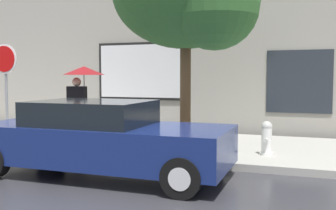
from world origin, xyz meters
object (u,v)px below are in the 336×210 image
Objects in this scene: parked_car at (101,138)px; fire_hydrant at (267,138)px; stop_sign at (5,73)px; pedestrian_with_umbrella at (82,81)px.

parked_car is 6.39× the size of fire_hydrant.
parked_car is 1.86× the size of stop_sign.
pedestrian_with_umbrella is at bearing 128.16° from parked_car.
stop_sign reaches higher than fire_hydrant.
parked_car is at bearing -24.55° from stop_sign.
fire_hydrant is at bearing 38.60° from parked_car.
pedestrian_with_umbrella reaches higher than parked_car.
pedestrian_with_umbrella is at bearing 22.05° from stop_sign.
pedestrian_with_umbrella is (-1.90, 2.42, 1.04)m from parked_car.
parked_car is 3.58m from fire_hydrant.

